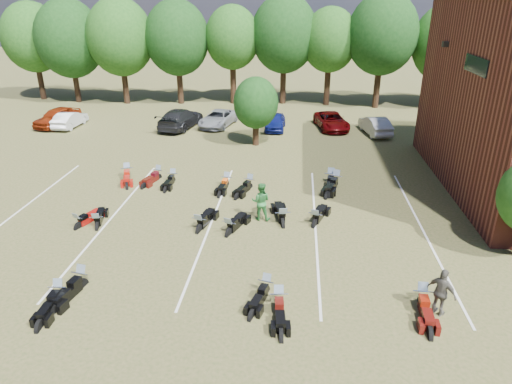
# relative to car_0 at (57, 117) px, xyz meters

# --- Properties ---
(ground) EXTENTS (160.00, 160.00, 0.00)m
(ground) POSITION_rel_car_0_xyz_m (19.01, -19.27, -0.77)
(ground) COLOR brown
(ground) RESTS_ON ground
(car_0) EXTENTS (2.88, 4.80, 1.53)m
(car_0) POSITION_rel_car_0_xyz_m (0.00, 0.00, 0.00)
(car_0) COLOR maroon
(car_0) RESTS_ON ground
(car_1) EXTENTS (1.48, 3.96, 1.29)m
(car_1) POSITION_rel_car_0_xyz_m (1.20, -0.28, -0.12)
(car_1) COLOR silver
(car_1) RESTS_ON ground
(car_2) EXTENTS (3.06, 5.02, 1.30)m
(car_2) POSITION_rel_car_0_xyz_m (13.39, 1.15, -0.12)
(car_2) COLOR gray
(car_2) RESTS_ON ground
(car_3) EXTENTS (3.18, 5.76, 1.58)m
(car_3) POSITION_rel_car_0_xyz_m (10.41, 0.36, 0.02)
(car_3) COLOR black
(car_3) RESTS_ON ground
(car_4) EXTENTS (1.63, 3.83, 1.29)m
(car_4) POSITION_rel_car_0_xyz_m (18.21, 0.53, -0.12)
(car_4) COLOR navy
(car_4) RESTS_ON ground
(car_5) EXTENTS (2.26, 4.43, 1.39)m
(car_5) POSITION_rel_car_0_xyz_m (26.12, -0.04, -0.07)
(car_5) COLOR #ACABA7
(car_5) RESTS_ON ground
(car_6) EXTENTS (3.04, 5.05, 1.31)m
(car_6) POSITION_rel_car_0_xyz_m (22.78, 1.17, -0.11)
(car_6) COLOR #4F0406
(car_6) RESTS_ON ground
(car_7) EXTENTS (3.59, 5.15, 1.38)m
(car_7) POSITION_rel_car_0_xyz_m (32.84, 1.22, -0.07)
(car_7) COLOR #3E3E43
(car_7) RESTS_ON ground
(person_green) EXTENTS (0.96, 0.76, 1.90)m
(person_green) POSITION_rel_car_0_xyz_m (18.36, -15.83, 0.19)
(person_green) COLOR #2A7232
(person_green) RESTS_ON ground
(person_grey) EXTENTS (1.05, 1.02, 1.76)m
(person_grey) POSITION_rel_car_0_xyz_m (25.03, -22.50, 0.12)
(person_grey) COLOR #4F4B43
(person_grey) RESTS_ON ground
(motorcycle_0) EXTENTS (0.78, 2.12, 1.17)m
(motorcycle_0) POSITION_rel_car_0_xyz_m (11.67, -22.96, -0.77)
(motorcycle_0) COLOR black
(motorcycle_0) RESTS_ON ground
(motorcycle_2) EXTENTS (1.14, 2.37, 1.27)m
(motorcycle_2) POSITION_rel_car_0_xyz_m (12.12, -22.11, -0.77)
(motorcycle_2) COLOR black
(motorcycle_2) RESTS_ON ground
(motorcycle_3) EXTENTS (1.16, 2.10, 1.11)m
(motorcycle_3) POSITION_rel_car_0_xyz_m (19.05, -21.88, -0.77)
(motorcycle_3) COLOR black
(motorcycle_3) RESTS_ON ground
(motorcycle_5) EXTENTS (0.88, 2.18, 1.19)m
(motorcycle_5) POSITION_rel_car_0_xyz_m (19.55, -22.65, -0.77)
(motorcycle_5) COLOR black
(motorcycle_5) RESTS_ON ground
(motorcycle_6) EXTENTS (0.84, 2.24, 1.23)m
(motorcycle_6) POSITION_rel_car_0_xyz_m (24.56, -22.07, -0.77)
(motorcycle_6) COLOR #4E0E0B
(motorcycle_6) RESTS_ON ground
(motorcycle_7) EXTENTS (1.29, 2.11, 1.12)m
(motorcycle_7) POSITION_rel_car_0_xyz_m (9.89, -17.53, -0.77)
(motorcycle_7) COLOR maroon
(motorcycle_7) RESTS_ON ground
(motorcycle_9) EXTENTS (1.11, 2.17, 1.16)m
(motorcycle_9) POSITION_rel_car_0_xyz_m (10.77, -17.47, -0.77)
(motorcycle_9) COLOR black
(motorcycle_9) RESTS_ON ground
(motorcycle_10) EXTENTS (1.44, 2.36, 1.26)m
(motorcycle_10) POSITION_rel_car_0_xyz_m (17.04, -17.54, -0.77)
(motorcycle_10) COLOR black
(motorcycle_10) RESTS_ON ground
(motorcycle_11) EXTENTS (1.19, 2.38, 1.27)m
(motorcycle_11) POSITION_rel_car_0_xyz_m (15.62, -17.31, -0.77)
(motorcycle_11) COLOR black
(motorcycle_11) RESTS_ON ground
(motorcycle_12) EXTENTS (1.21, 2.52, 1.35)m
(motorcycle_12) POSITION_rel_car_0_xyz_m (19.45, -16.38, -0.77)
(motorcycle_12) COLOR black
(motorcycle_12) RESTS_ON ground
(motorcycle_13) EXTENTS (1.40, 2.33, 1.24)m
(motorcycle_13) POSITION_rel_car_0_xyz_m (20.99, -16.27, -0.77)
(motorcycle_13) COLOR black
(motorcycle_13) RESTS_ON ground
(motorcycle_14) EXTENTS (1.21, 2.20, 1.17)m
(motorcycle_14) POSITION_rel_car_0_xyz_m (11.81, -11.04, -0.77)
(motorcycle_14) COLOR #4C0F0A
(motorcycle_14) RESTS_ON ground
(motorcycle_15) EXTENTS (1.40, 2.39, 1.27)m
(motorcycle_15) POSITION_rel_car_0_xyz_m (9.93, -11.04, -0.77)
(motorcycle_15) COLOR maroon
(motorcycle_15) RESTS_ON ground
(motorcycle_16) EXTENTS (0.71, 2.02, 1.12)m
(motorcycle_16) POSITION_rel_car_0_xyz_m (12.83, -11.46, -0.77)
(motorcycle_16) COLOR black
(motorcycle_16) RESTS_ON ground
(motorcycle_17) EXTENTS (0.89, 2.13, 1.16)m
(motorcycle_17) POSITION_rel_car_0_xyz_m (16.06, -11.81, -0.77)
(motorcycle_17) COLOR black
(motorcycle_17) RESTS_ON ground
(motorcycle_18) EXTENTS (1.35, 2.23, 1.18)m
(motorcycle_18) POSITION_rel_car_0_xyz_m (17.41, -12.04, -0.77)
(motorcycle_18) COLOR black
(motorcycle_18) RESTS_ON ground
(motorcycle_19) EXTENTS (1.01, 2.49, 1.35)m
(motorcycle_19) POSITION_rel_car_0_xyz_m (22.03, -10.98, -0.77)
(motorcycle_19) COLOR black
(motorcycle_19) RESTS_ON ground
(motorcycle_20) EXTENTS (1.51, 2.54, 1.35)m
(motorcycle_20) POSITION_rel_car_0_xyz_m (22.29, -11.27, -0.77)
(motorcycle_20) COLOR black
(motorcycle_20) RESTS_ON ground
(tree_line) EXTENTS (56.00, 6.00, 9.79)m
(tree_line) POSITION_rel_car_0_xyz_m (18.01, 9.73, 5.55)
(tree_line) COLOR black
(tree_line) RESTS_ON ground
(young_tree_midfield) EXTENTS (3.20, 3.20, 4.70)m
(young_tree_midfield) POSITION_rel_car_0_xyz_m (17.01, -3.77, 2.33)
(young_tree_midfield) COLOR black
(young_tree_midfield) RESTS_ON ground
(parking_lines) EXTENTS (20.10, 14.00, 0.01)m
(parking_lines) POSITION_rel_car_0_xyz_m (16.01, -16.27, -0.76)
(parking_lines) COLOR silver
(parking_lines) RESTS_ON ground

